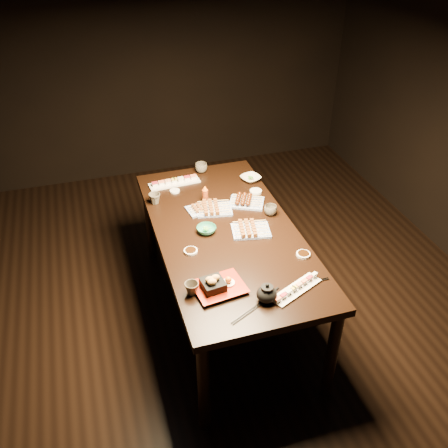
{
  "coord_description": "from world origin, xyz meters",
  "views": [
    {
      "loc": [
        -0.81,
        -2.37,
        2.64
      ],
      "look_at": [
        -0.02,
        0.21,
        0.77
      ],
      "focal_mm": 40.0,
      "sensor_mm": 36.0,
      "label": 1
    }
  ],
  "objects_px": {
    "yakitori_plate_center": "(214,207)",
    "yakitori_plate_right": "(251,228)",
    "teacup_far_right": "(201,168)",
    "teacup_near_left": "(192,288)",
    "teapot": "(267,292)",
    "tempura_tray": "(219,282)",
    "sushi_platter_far": "(174,181)",
    "yakitori_plate_left": "(202,207)",
    "edamame_bowl_green": "(206,230)",
    "edamame_bowl_cream": "(251,178)",
    "sushi_platter_near": "(296,288)",
    "teacup_mid_right": "(270,210)",
    "dining_table": "(226,274)",
    "condiment_bottle": "(205,194)",
    "teacup_far_left": "(155,199)"
  },
  "relations": [
    {
      "from": "teacup_mid_right",
      "to": "teapot",
      "type": "distance_m",
      "value": 0.85
    },
    {
      "from": "yakitori_plate_right",
      "to": "tempura_tray",
      "type": "distance_m",
      "value": 0.59
    },
    {
      "from": "dining_table",
      "to": "teacup_mid_right",
      "type": "distance_m",
      "value": 0.54
    },
    {
      "from": "teacup_far_left",
      "to": "teapot",
      "type": "bearing_deg",
      "value": -70.98
    },
    {
      "from": "yakitori_plate_left",
      "to": "condiment_bottle",
      "type": "height_order",
      "value": "condiment_bottle"
    },
    {
      "from": "teacup_near_left",
      "to": "teacup_mid_right",
      "type": "bearing_deg",
      "value": 40.95
    },
    {
      "from": "sushi_platter_far",
      "to": "teacup_mid_right",
      "type": "bearing_deg",
      "value": 127.44
    },
    {
      "from": "yakitori_plate_center",
      "to": "tempura_tray",
      "type": "height_order",
      "value": "tempura_tray"
    },
    {
      "from": "teacup_far_left",
      "to": "sushi_platter_near",
      "type": "bearing_deg",
      "value": -62.68
    },
    {
      "from": "edamame_bowl_cream",
      "to": "yakitori_plate_center",
      "type": "bearing_deg",
      "value": -140.03
    },
    {
      "from": "sushi_platter_far",
      "to": "yakitori_plate_right",
      "type": "distance_m",
      "value": 0.83
    },
    {
      "from": "yakitori_plate_left",
      "to": "condiment_bottle",
      "type": "bearing_deg",
      "value": 53.2
    },
    {
      "from": "yakitori_plate_center",
      "to": "yakitori_plate_right",
      "type": "relative_size",
      "value": 0.99
    },
    {
      "from": "dining_table",
      "to": "yakitori_plate_right",
      "type": "bearing_deg",
      "value": -19.85
    },
    {
      "from": "dining_table",
      "to": "yakitori_plate_right",
      "type": "distance_m",
      "value": 0.44
    },
    {
      "from": "teacup_near_left",
      "to": "teacup_far_right",
      "type": "height_order",
      "value": "same"
    },
    {
      "from": "yakitori_plate_left",
      "to": "edamame_bowl_green",
      "type": "height_order",
      "value": "yakitori_plate_left"
    },
    {
      "from": "teacup_far_left",
      "to": "teacup_far_right",
      "type": "xyz_separation_m",
      "value": [
        0.43,
        0.35,
        -0.0
      ]
    },
    {
      "from": "sushi_platter_near",
      "to": "edamame_bowl_green",
      "type": "relative_size",
      "value": 2.61
    },
    {
      "from": "teacup_far_right",
      "to": "condiment_bottle",
      "type": "distance_m",
      "value": 0.44
    },
    {
      "from": "teapot",
      "to": "tempura_tray",
      "type": "bearing_deg",
      "value": 134.97
    },
    {
      "from": "dining_table",
      "to": "teacup_mid_right",
      "type": "bearing_deg",
      "value": 16.74
    },
    {
      "from": "dining_table",
      "to": "teacup_mid_right",
      "type": "relative_size",
      "value": 20.72
    },
    {
      "from": "teacup_near_left",
      "to": "yakitori_plate_center",
      "type": "bearing_deg",
      "value": 65.57
    },
    {
      "from": "sushi_platter_near",
      "to": "teacup_mid_right",
      "type": "height_order",
      "value": "teacup_mid_right"
    },
    {
      "from": "sushi_platter_near",
      "to": "edamame_bowl_green",
      "type": "distance_m",
      "value": 0.76
    },
    {
      "from": "edamame_bowl_cream",
      "to": "teapot",
      "type": "height_order",
      "value": "teapot"
    },
    {
      "from": "teacup_near_left",
      "to": "teacup_far_left",
      "type": "bearing_deg",
      "value": 91.31
    },
    {
      "from": "sushi_platter_near",
      "to": "teapot",
      "type": "relative_size",
      "value": 2.49
    },
    {
      "from": "teacup_near_left",
      "to": "yakitori_plate_right",
      "type": "bearing_deg",
      "value": 41.98
    },
    {
      "from": "sushi_platter_far",
      "to": "teacup_far_right",
      "type": "xyz_separation_m",
      "value": [
        0.24,
        0.12,
        0.01
      ]
    },
    {
      "from": "dining_table",
      "to": "tempura_tray",
      "type": "height_order",
      "value": "tempura_tray"
    },
    {
      "from": "teacup_mid_right",
      "to": "teacup_far_right",
      "type": "distance_m",
      "value": 0.78
    },
    {
      "from": "yakitori_plate_right",
      "to": "condiment_bottle",
      "type": "bearing_deg",
      "value": 124.14
    },
    {
      "from": "teapot",
      "to": "condiment_bottle",
      "type": "xyz_separation_m",
      "value": [
        -0.05,
        1.07,
        0.01
      ]
    },
    {
      "from": "yakitori_plate_center",
      "to": "teacup_mid_right",
      "type": "relative_size",
      "value": 2.79
    },
    {
      "from": "sushi_platter_near",
      "to": "yakitori_plate_left",
      "type": "bearing_deg",
      "value": 82.23
    },
    {
      "from": "yakitori_plate_center",
      "to": "tempura_tray",
      "type": "relative_size",
      "value": 0.87
    },
    {
      "from": "teacup_mid_right",
      "to": "dining_table",
      "type": "bearing_deg",
      "value": -164.57
    },
    {
      "from": "yakitori_plate_center",
      "to": "teapot",
      "type": "relative_size",
      "value": 1.81
    },
    {
      "from": "sushi_platter_far",
      "to": "tempura_tray",
      "type": "bearing_deg",
      "value": 85.03
    },
    {
      "from": "teacup_far_right",
      "to": "teacup_near_left",
      "type": "bearing_deg",
      "value": -107.04
    },
    {
      "from": "sushi_platter_near",
      "to": "condiment_bottle",
      "type": "height_order",
      "value": "condiment_bottle"
    },
    {
      "from": "edamame_bowl_cream",
      "to": "condiment_bottle",
      "type": "relative_size",
      "value": 1.09
    },
    {
      "from": "tempura_tray",
      "to": "teapot",
      "type": "relative_size",
      "value": 2.09
    },
    {
      "from": "sushi_platter_near",
      "to": "yakitori_plate_center",
      "type": "height_order",
      "value": "yakitori_plate_center"
    },
    {
      "from": "dining_table",
      "to": "edamame_bowl_green",
      "type": "bearing_deg",
      "value": 171.29
    },
    {
      "from": "yakitori_plate_right",
      "to": "teacup_near_left",
      "type": "bearing_deg",
      "value": -126.96
    },
    {
      "from": "edamame_bowl_green",
      "to": "edamame_bowl_cream",
      "type": "relative_size",
      "value": 0.89
    },
    {
      "from": "teacup_far_left",
      "to": "edamame_bowl_green",
      "type": "bearing_deg",
      "value": -60.24
    }
  ]
}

